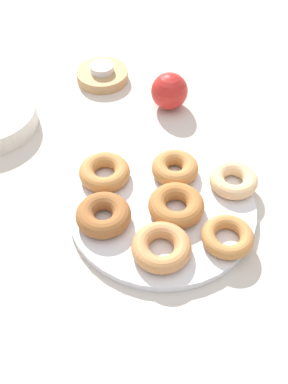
% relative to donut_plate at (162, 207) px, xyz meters
% --- Properties ---
extents(ground_plane, '(2.40, 2.40, 0.00)m').
position_rel_donut_plate_xyz_m(ground_plane, '(0.00, 0.00, -0.01)').
color(ground_plane, beige).
extents(donut_plate, '(0.31, 0.31, 0.01)m').
position_rel_donut_plate_xyz_m(donut_plate, '(0.00, 0.00, 0.00)').
color(donut_plate, silver).
rests_on(donut_plate, ground_plane).
extents(donut_0, '(0.11, 0.11, 0.02)m').
position_rel_donut_plate_xyz_m(donut_0, '(-0.07, -0.10, 0.02)').
color(donut_0, '#BC7A3D').
rests_on(donut_0, donut_plate).
extents(donut_1, '(0.12, 0.12, 0.03)m').
position_rel_donut_plate_xyz_m(donut_1, '(0.06, 0.10, 0.02)').
color(donut_1, '#BC7A3D').
rests_on(donut_1, donut_plate).
extents(donut_2, '(0.13, 0.13, 0.03)m').
position_rel_donut_plate_xyz_m(donut_2, '(-0.09, -0.00, 0.02)').
color(donut_2, '#C6844C').
rests_on(donut_2, donut_plate).
extents(donut_3, '(0.12, 0.12, 0.03)m').
position_rel_donut_plate_xyz_m(donut_3, '(-0.01, -0.02, 0.02)').
color(donut_3, '#AD6B33').
rests_on(donut_3, donut_plate).
extents(donut_4, '(0.11, 0.11, 0.03)m').
position_rel_donut_plate_xyz_m(donut_4, '(0.07, -0.02, 0.02)').
color(donut_4, '#BC7A3D').
rests_on(donut_4, donut_plate).
extents(donut_5, '(0.11, 0.11, 0.03)m').
position_rel_donut_plate_xyz_m(donut_5, '(-0.04, 0.09, 0.02)').
color(donut_5, '#995B2D').
rests_on(donut_5, donut_plate).
extents(donut_6, '(0.11, 0.11, 0.03)m').
position_rel_donut_plate_xyz_m(donut_6, '(0.05, -0.12, 0.02)').
color(donut_6, '#EABC84').
rests_on(donut_6, donut_plate).
extents(candle_holder, '(0.11, 0.11, 0.02)m').
position_rel_donut_plate_xyz_m(candle_holder, '(0.36, 0.13, 0.00)').
color(candle_holder, tan).
rests_on(candle_holder, ground_plane).
extents(tealight, '(0.05, 0.05, 0.01)m').
position_rel_donut_plate_xyz_m(tealight, '(0.36, 0.13, 0.02)').
color(tealight, silver).
rests_on(tealight, candle_holder).
extents(apple, '(0.07, 0.07, 0.07)m').
position_rel_donut_plate_xyz_m(apple, '(0.28, -0.01, 0.03)').
color(apple, red).
rests_on(apple, ground_plane).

